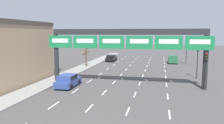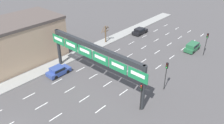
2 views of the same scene
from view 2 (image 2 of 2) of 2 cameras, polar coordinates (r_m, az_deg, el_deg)
lane_dashes at (r=34.66m, az=-5.99°, el=-6.42°), size 10.02×67.00×0.01m
sign_gantry at (r=32.59m, az=-4.83°, el=2.13°), size 19.64×0.70×6.81m
building_near at (r=43.70m, az=-23.45°, el=5.08°), size 9.46×15.77×7.81m
car_black at (r=53.64m, az=7.25°, el=8.06°), size 1.91×4.19×1.43m
suv_green at (r=47.82m, az=20.27°, el=3.80°), size 1.88×4.09×1.65m
car_blue at (r=38.04m, az=-13.89°, el=-2.19°), size 1.89×4.07×1.51m
traffic_light_near_gantry at (r=32.99m, az=14.00°, el=-2.27°), size 0.30×0.35×4.71m
traffic_light_mid_block at (r=45.67m, az=23.49°, el=5.29°), size 0.30×0.35×4.67m
traffic_light_far_end at (r=28.71m, az=7.65°, el=-7.75°), size 0.30×0.35×4.20m
tree_bare_closest at (r=48.06m, az=-1.68°, el=7.64°), size 1.69×1.66×3.99m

